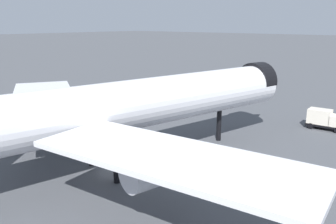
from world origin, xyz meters
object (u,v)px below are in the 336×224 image
object	(u,v)px
service_truck_front	(325,119)
traffic_cone_near_nose	(50,107)
baggage_tug_wing	(206,102)
airliner_near_gate	(118,108)

from	to	relation	value
service_truck_front	traffic_cone_near_nose	xyz separation A→B (m)	(-20.05, 44.30, -1.22)
service_truck_front	baggage_tug_wing	distance (m)	22.51
service_truck_front	traffic_cone_near_nose	size ratio (longest dim) A/B	7.72
airliner_near_gate	baggage_tug_wing	distance (m)	33.19
baggage_tug_wing	traffic_cone_near_nose	xyz separation A→B (m)	(-20.72, 21.80, -0.61)
traffic_cone_near_nose	baggage_tug_wing	bearing A→B (deg)	-46.46
airliner_near_gate	service_truck_front	xyz separation A→B (m)	(30.53, -12.92, -5.43)
airliner_near_gate	traffic_cone_near_nose	bearing A→B (deg)	83.37
airliner_near_gate	baggage_tug_wing	bearing A→B (deg)	28.90
baggage_tug_wing	traffic_cone_near_nose	distance (m)	30.08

